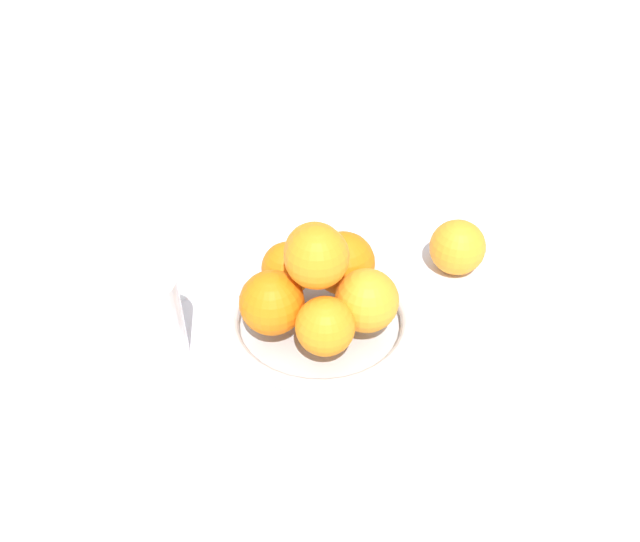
% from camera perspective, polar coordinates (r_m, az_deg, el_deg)
% --- Properties ---
extents(ground_plane, '(4.00, 4.00, 0.00)m').
position_cam_1_polar(ground_plane, '(0.82, 0.00, -5.68)').
color(ground_plane, silver).
extents(fruit_bowl, '(0.24, 0.24, 0.03)m').
position_cam_1_polar(fruit_bowl, '(0.80, 0.00, -4.79)').
color(fruit_bowl, silver).
rests_on(fruit_bowl, ground_plane).
extents(orange_pile, '(0.19, 0.19, 0.14)m').
position_cam_1_polar(orange_pile, '(0.75, -0.00, -0.92)').
color(orange_pile, orange).
rests_on(orange_pile, fruit_bowl).
extents(stray_orange, '(0.08, 0.08, 0.08)m').
position_cam_1_polar(stray_orange, '(0.91, 12.45, 2.14)').
color(stray_orange, orange).
rests_on(stray_orange, ground_plane).
extents(drinking_glass, '(0.08, 0.08, 0.12)m').
position_cam_1_polar(drinking_glass, '(0.77, -15.21, -4.40)').
color(drinking_glass, white).
rests_on(drinking_glass, ground_plane).
extents(napkin_folded, '(0.15, 0.15, 0.01)m').
position_cam_1_polar(napkin_folded, '(0.92, -14.43, -0.86)').
color(napkin_folded, white).
rests_on(napkin_folded, ground_plane).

